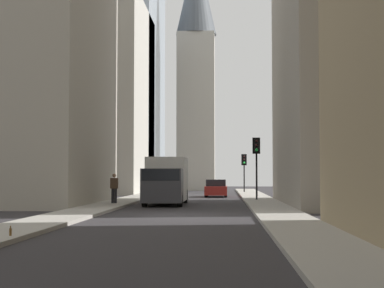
{
  "coord_description": "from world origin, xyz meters",
  "views": [
    {
      "loc": [
        -26.79,
        -2.07,
        1.79
      ],
      "look_at": [
        15.6,
        0.2,
        3.97
      ],
      "focal_mm": 56.39,
      "sensor_mm": 36.0,
      "label": 1
    }
  ],
  "objects_px": {
    "delivery_truck": "(166,180)",
    "traffic_light_midblock": "(256,154)",
    "sedan_red": "(216,189)",
    "pedestrian": "(114,187)",
    "discarded_bottle": "(10,232)",
    "traffic_light_far_junction": "(244,164)"
  },
  "relations": [
    {
      "from": "sedan_red",
      "to": "traffic_light_far_junction",
      "type": "xyz_separation_m",
      "value": [
        10.13,
        -2.63,
        2.19
      ]
    },
    {
      "from": "delivery_truck",
      "to": "sedan_red",
      "type": "bearing_deg",
      "value": -11.97
    },
    {
      "from": "traffic_light_midblock",
      "to": "pedestrian",
      "type": "relative_size",
      "value": 2.42
    },
    {
      "from": "sedan_red",
      "to": "discarded_bottle",
      "type": "distance_m",
      "value": 33.46
    },
    {
      "from": "traffic_light_midblock",
      "to": "pedestrian",
      "type": "distance_m",
      "value": 10.5
    },
    {
      "from": "delivery_truck",
      "to": "discarded_bottle",
      "type": "xyz_separation_m",
      "value": [
        -19.85,
        2.33,
        -1.21
      ]
    },
    {
      "from": "sedan_red",
      "to": "pedestrian",
      "type": "relative_size",
      "value": 2.49
    },
    {
      "from": "traffic_light_midblock",
      "to": "traffic_light_far_junction",
      "type": "xyz_separation_m",
      "value": [
        18.62,
        0.22,
        -0.36
      ]
    },
    {
      "from": "delivery_truck",
      "to": "traffic_light_midblock",
      "type": "height_order",
      "value": "traffic_light_midblock"
    },
    {
      "from": "sedan_red",
      "to": "traffic_light_far_junction",
      "type": "bearing_deg",
      "value": -14.54
    },
    {
      "from": "traffic_light_midblock",
      "to": "discarded_bottle",
      "type": "bearing_deg",
      "value": 162.01
    },
    {
      "from": "pedestrian",
      "to": "discarded_bottle",
      "type": "height_order",
      "value": "pedestrian"
    },
    {
      "from": "traffic_light_midblock",
      "to": "traffic_light_far_junction",
      "type": "relative_size",
      "value": 1.13
    },
    {
      "from": "traffic_light_midblock",
      "to": "sedan_red",
      "type": "bearing_deg",
      "value": 18.55
    },
    {
      "from": "traffic_light_midblock",
      "to": "pedestrian",
      "type": "xyz_separation_m",
      "value": [
        -5.58,
        8.64,
        -2.13
      ]
    },
    {
      "from": "delivery_truck",
      "to": "traffic_light_midblock",
      "type": "distance_m",
      "value": 7.57
    },
    {
      "from": "delivery_truck",
      "to": "pedestrian",
      "type": "distance_m",
      "value": 3.13
    },
    {
      "from": "traffic_light_far_junction",
      "to": "discarded_bottle",
      "type": "height_order",
      "value": "traffic_light_far_junction"
    },
    {
      "from": "traffic_light_far_junction",
      "to": "pedestrian",
      "type": "bearing_deg",
      "value": 160.83
    },
    {
      "from": "pedestrian",
      "to": "discarded_bottle",
      "type": "distance_m",
      "value": 19.02
    },
    {
      "from": "delivery_truck",
      "to": "discarded_bottle",
      "type": "height_order",
      "value": "delivery_truck"
    },
    {
      "from": "delivery_truck",
      "to": "traffic_light_midblock",
      "type": "xyz_separation_m",
      "value": [
        4.72,
        -5.65,
        1.75
      ]
    }
  ]
}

